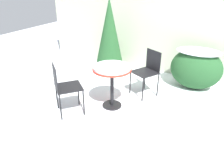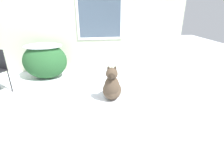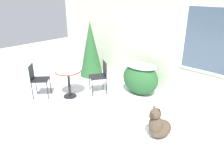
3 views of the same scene
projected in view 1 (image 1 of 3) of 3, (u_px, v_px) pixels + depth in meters
The scene contains 7 objects.
ground_plane at pixel (169, 123), 3.65m from camera, with size 16.00×16.00×0.00m, color white.
house_wall at pixel (205, 21), 4.78m from camera, with size 8.00×0.10×2.67m.
shrub_left at pixel (196, 67), 4.65m from camera, with size 1.07×0.73×0.89m.
evergreen_bush at pixel (109, 37), 5.33m from camera, with size 0.78×0.78×1.82m.
patio_table at pixel (112, 73), 3.87m from camera, with size 0.69×0.69×0.80m.
patio_chair_near_table at pixel (148, 70), 4.38m from camera, with size 0.59×0.59×0.92m.
patio_chair_far_side at pixel (64, 86), 3.73m from camera, with size 0.61×0.61×0.92m.
Camera 1 is at (0.48, -3.11, 2.18)m, focal length 35.00 mm.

